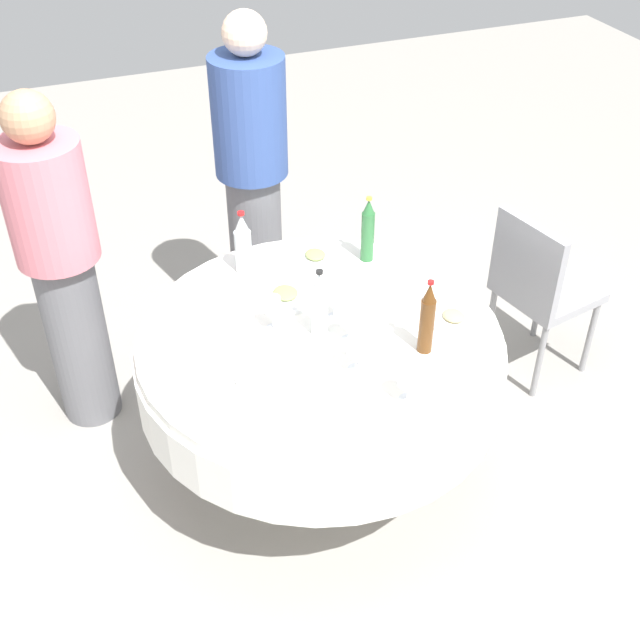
# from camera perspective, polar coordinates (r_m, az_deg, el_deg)

# --- Properties ---
(ground_plane) EXTENTS (10.00, 10.00, 0.00)m
(ground_plane) POSITION_cam_1_polar(r_m,az_deg,el_deg) (3.62, 0.00, -10.19)
(ground_plane) COLOR gray
(dining_table) EXTENTS (1.44, 1.44, 0.74)m
(dining_table) POSITION_cam_1_polar(r_m,az_deg,el_deg) (3.21, 0.00, -3.02)
(dining_table) COLOR white
(dining_table) RESTS_ON ground_plane
(bottle_clear_south) EXTENTS (0.07, 0.07, 0.29)m
(bottle_clear_south) POSITION_cam_1_polar(r_m,az_deg,el_deg) (3.41, -5.43, 5.31)
(bottle_clear_south) COLOR silver
(bottle_clear_south) RESTS_ON dining_table
(bottle_clear_left) EXTENTS (0.06, 0.06, 0.29)m
(bottle_clear_left) POSITION_cam_1_polar(r_m,az_deg,el_deg) (3.04, 0.00, 1.09)
(bottle_clear_left) COLOR silver
(bottle_clear_left) RESTS_ON dining_table
(bottle_green_outer) EXTENTS (0.06, 0.06, 0.30)m
(bottle_green_outer) POSITION_cam_1_polar(r_m,az_deg,el_deg) (3.48, 3.37, 6.26)
(bottle_green_outer) COLOR #2D6B38
(bottle_green_outer) RESTS_ON dining_table
(bottle_brown_mid) EXTENTS (0.06, 0.06, 0.31)m
(bottle_brown_mid) POSITION_cam_1_polar(r_m,az_deg,el_deg) (2.98, 7.52, 0.09)
(bottle_brown_mid) COLOR #593314
(bottle_brown_mid) RESTS_ON dining_table
(wine_glass_mid) EXTENTS (0.07, 0.07, 0.15)m
(wine_glass_mid) POSITION_cam_1_polar(r_m,az_deg,el_deg) (3.14, 1.03, 1.72)
(wine_glass_mid) COLOR white
(wine_glass_mid) RESTS_ON dining_table
(wine_glass_east) EXTENTS (0.08, 0.08, 0.14)m
(wine_glass_east) POSITION_cam_1_polar(r_m,az_deg,el_deg) (2.79, 6.26, -4.07)
(wine_glass_east) COLOR white
(wine_glass_east) RESTS_ON dining_table
(wine_glass_right) EXTENTS (0.07, 0.07, 0.13)m
(wine_glass_right) POSITION_cam_1_polar(r_m,az_deg,el_deg) (2.90, 2.57, -2.03)
(wine_glass_right) COLOR white
(wine_glass_right) RESTS_ON dining_table
(wine_glass_inner) EXTENTS (0.06, 0.06, 0.15)m
(wine_glass_inner) POSITION_cam_1_polar(r_m,az_deg,el_deg) (3.09, -3.32, 0.92)
(wine_glass_inner) COLOR white
(wine_glass_inner) RESTS_ON dining_table
(wine_glass_near) EXTENTS (0.07, 0.07, 0.14)m
(wine_glass_near) POSITION_cam_1_polar(r_m,az_deg,el_deg) (3.03, 2.08, 0.12)
(wine_glass_near) COLOR white
(wine_glass_near) RESTS_ON dining_table
(plate_near) EXTENTS (0.21, 0.21, 0.04)m
(plate_near) POSITION_cam_1_polar(r_m,az_deg,el_deg) (3.22, 9.33, 0.10)
(plate_near) COLOR white
(plate_near) RESTS_ON dining_table
(plate_rear) EXTENTS (0.25, 0.25, 0.04)m
(plate_rear) POSITION_cam_1_polar(r_m,az_deg,el_deg) (3.30, -2.43, 1.72)
(plate_rear) COLOR white
(plate_rear) RESTS_ON dining_table
(plate_west) EXTENTS (0.21, 0.21, 0.02)m
(plate_west) POSITION_cam_1_polar(r_m,az_deg,el_deg) (2.92, -3.93, -4.05)
(plate_west) COLOR white
(plate_west) RESTS_ON dining_table
(plate_front) EXTENTS (0.22, 0.22, 0.04)m
(plate_front) POSITION_cam_1_polar(r_m,az_deg,el_deg) (3.54, -0.33, 4.42)
(plate_front) COLOR white
(plate_front) RESTS_ON dining_table
(spoon_left) EXTENTS (0.17, 0.09, 0.00)m
(spoon_left) POSITION_cam_1_polar(r_m,az_deg,el_deg) (3.07, -8.73, -2.19)
(spoon_left) COLOR silver
(spoon_left) RESTS_ON dining_table
(fork_outer) EXTENTS (0.09, 0.17, 0.00)m
(fork_outer) POSITION_cam_1_polar(r_m,az_deg,el_deg) (2.73, 2.76, -7.64)
(fork_outer) COLOR silver
(fork_outer) RESTS_ON dining_table
(folded_napkin) EXTENTS (0.18, 0.18, 0.02)m
(folded_napkin) POSITION_cam_1_polar(r_m,az_deg,el_deg) (3.25, -7.82, 0.73)
(folded_napkin) COLOR white
(folded_napkin) RESTS_ON dining_table
(person_south) EXTENTS (0.34, 0.34, 1.66)m
(person_south) POSITION_cam_1_polar(r_m,az_deg,el_deg) (3.90, -4.74, 9.68)
(person_south) COLOR slate
(person_south) RESTS_ON ground_plane
(person_left) EXTENTS (0.34, 0.34, 1.56)m
(person_left) POSITION_cam_1_polar(r_m,az_deg,el_deg) (3.54, -17.68, 3.73)
(person_left) COLOR slate
(person_left) RESTS_ON ground_plane
(chair_right) EXTENTS (0.47, 0.47, 0.87)m
(chair_right) POSITION_cam_1_polar(r_m,az_deg,el_deg) (3.91, 15.02, 2.45)
(chair_right) COLOR #99999E
(chair_right) RESTS_ON ground_plane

